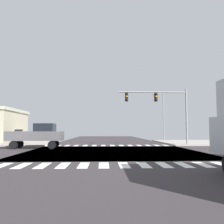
% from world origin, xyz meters
% --- Properties ---
extents(ground, '(90.00, 90.00, 0.05)m').
position_xyz_m(ground, '(0.00, 0.00, -0.03)').
color(ground, '#342F32').
extents(sidewalk_corner_ne, '(12.00, 12.00, 0.14)m').
position_xyz_m(sidewalk_corner_ne, '(13.00, 12.00, 0.07)').
color(sidewalk_corner_ne, '#A09B91').
rests_on(sidewalk_corner_ne, ground).
extents(sidewalk_corner_nw, '(12.00, 12.00, 0.14)m').
position_xyz_m(sidewalk_corner_nw, '(-13.00, 12.00, 0.07)').
color(sidewalk_corner_nw, '#A0958E').
rests_on(sidewalk_corner_nw, ground).
extents(crosswalk_near, '(13.50, 2.00, 0.01)m').
position_xyz_m(crosswalk_near, '(-0.25, -7.30, 0.00)').
color(crosswalk_near, white).
rests_on(crosswalk_near, ground).
extents(crosswalk_far, '(13.50, 2.00, 0.01)m').
position_xyz_m(crosswalk_far, '(-0.25, 7.30, 0.00)').
color(crosswalk_far, white).
rests_on(crosswalk_far, ground).
extents(traffic_signal_mast, '(7.77, 0.55, 6.38)m').
position_xyz_m(traffic_signal_mast, '(5.54, 6.85, 4.75)').
color(traffic_signal_mast, gray).
rests_on(traffic_signal_mast, ground).
extents(street_lamp, '(1.78, 0.32, 7.32)m').
position_xyz_m(street_lamp, '(8.07, 15.88, 4.43)').
color(street_lamp, gray).
rests_on(street_lamp, ground).
extents(pickup_middle_1, '(5.10, 2.00, 2.35)m').
position_xyz_m(pickup_middle_1, '(-7.01, 3.50, 1.29)').
color(pickup_middle_1, black).
rests_on(pickup_middle_1, ground).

